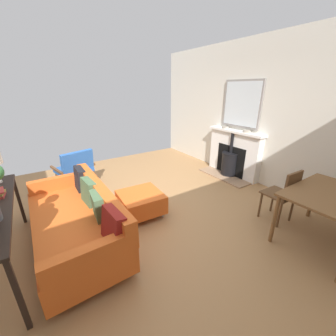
{
  "coord_description": "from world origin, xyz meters",
  "views": [
    {
      "loc": [
        1.24,
        2.73,
        1.95
      ],
      "look_at": [
        -0.52,
        0.08,
        0.71
      ],
      "focal_mm": 22.21,
      "sensor_mm": 36.0,
      "label": 1
    }
  ],
  "objects_px": {
    "ottoman": "(141,202)",
    "dining_chair_near_fireplace": "(285,192)",
    "fireplace": "(232,156)",
    "sofa": "(78,219)",
    "mantel_bowl_far": "(247,131)",
    "mantel_bowl_near": "(226,127)",
    "armchair_accent": "(75,167)",
    "dining_table": "(333,201)"
  },
  "relations": [
    {
      "from": "ottoman",
      "to": "dining_chair_near_fireplace",
      "type": "distance_m",
      "value": 2.18
    },
    {
      "from": "fireplace",
      "to": "dining_chair_near_fireplace",
      "type": "height_order",
      "value": "fireplace"
    },
    {
      "from": "fireplace",
      "to": "sofa",
      "type": "relative_size",
      "value": 0.69
    },
    {
      "from": "mantel_bowl_far",
      "to": "dining_chair_near_fireplace",
      "type": "relative_size",
      "value": 0.18
    },
    {
      "from": "sofa",
      "to": "mantel_bowl_near",
      "type": "bearing_deg",
      "value": -168.32
    },
    {
      "from": "fireplace",
      "to": "mantel_bowl_near",
      "type": "distance_m",
      "value": 0.69
    },
    {
      "from": "mantel_bowl_near",
      "to": "sofa",
      "type": "distance_m",
      "value": 3.65
    },
    {
      "from": "mantel_bowl_far",
      "to": "armchair_accent",
      "type": "xyz_separation_m",
      "value": [
        3.2,
        -1.51,
        -0.62
      ]
    },
    {
      "from": "sofa",
      "to": "dining_chair_near_fireplace",
      "type": "relative_size",
      "value": 2.35
    },
    {
      "from": "fireplace",
      "to": "armchair_accent",
      "type": "relative_size",
      "value": 1.68
    },
    {
      "from": "mantel_bowl_near",
      "to": "dining_table",
      "type": "distance_m",
      "value": 2.72
    },
    {
      "from": "fireplace",
      "to": "sofa",
      "type": "distance_m",
      "value": 3.52
    },
    {
      "from": "fireplace",
      "to": "dining_table",
      "type": "relative_size",
      "value": 1.2
    },
    {
      "from": "sofa",
      "to": "armchair_accent",
      "type": "height_order",
      "value": "armchair_accent"
    },
    {
      "from": "mantel_bowl_far",
      "to": "armchair_accent",
      "type": "relative_size",
      "value": 0.19
    },
    {
      "from": "fireplace",
      "to": "ottoman",
      "type": "distance_m",
      "value": 2.56
    },
    {
      "from": "mantel_bowl_far",
      "to": "sofa",
      "type": "relative_size",
      "value": 0.08
    },
    {
      "from": "mantel_bowl_near",
      "to": "armchair_accent",
      "type": "xyz_separation_m",
      "value": [
        3.2,
        -0.93,
        -0.61
      ]
    },
    {
      "from": "sofa",
      "to": "ottoman",
      "type": "height_order",
      "value": "sofa"
    },
    {
      "from": "dining_chair_near_fireplace",
      "to": "dining_table",
      "type": "bearing_deg",
      "value": 90.32
    },
    {
      "from": "armchair_accent",
      "to": "fireplace",
      "type": "bearing_deg",
      "value": 158.96
    },
    {
      "from": "mantel_bowl_far",
      "to": "dining_chair_near_fireplace",
      "type": "distance_m",
      "value": 1.73
    },
    {
      "from": "fireplace",
      "to": "dining_table",
      "type": "xyz_separation_m",
      "value": [
        0.84,
        2.25,
        0.18
      ]
    },
    {
      "from": "sofa",
      "to": "ottoman",
      "type": "bearing_deg",
      "value": -173.41
    },
    {
      "from": "armchair_accent",
      "to": "dining_table",
      "type": "height_order",
      "value": "armchair_accent"
    },
    {
      "from": "mantel_bowl_far",
      "to": "armchair_accent",
      "type": "distance_m",
      "value": 3.59
    },
    {
      "from": "mantel_bowl_far",
      "to": "ottoman",
      "type": "bearing_deg",
      "value": 0.77
    },
    {
      "from": "armchair_accent",
      "to": "dining_table",
      "type": "bearing_deg",
      "value": 124.04
    },
    {
      "from": "dining_chair_near_fireplace",
      "to": "sofa",
      "type": "bearing_deg",
      "value": -25.16
    },
    {
      "from": "mantel_bowl_near",
      "to": "dining_chair_near_fireplace",
      "type": "xyz_separation_m",
      "value": [
        0.85,
        1.97,
        -0.58
      ]
    },
    {
      "from": "mantel_bowl_near",
      "to": "dining_table",
      "type": "relative_size",
      "value": 0.14
    },
    {
      "from": "ottoman",
      "to": "dining_chair_near_fireplace",
      "type": "height_order",
      "value": "dining_chair_near_fireplace"
    },
    {
      "from": "sofa",
      "to": "ottoman",
      "type": "xyz_separation_m",
      "value": [
        -0.96,
        -0.11,
        -0.1
      ]
    },
    {
      "from": "dining_chair_near_fireplace",
      "to": "mantel_bowl_far",
      "type": "bearing_deg",
      "value": -121.57
    },
    {
      "from": "armchair_accent",
      "to": "sofa",
      "type": "bearing_deg",
      "value": 79.6
    },
    {
      "from": "fireplace",
      "to": "mantel_bowl_far",
      "type": "relative_size",
      "value": 9.07
    },
    {
      "from": "mantel_bowl_near",
      "to": "sofa",
      "type": "height_order",
      "value": "mantel_bowl_near"
    },
    {
      "from": "sofa",
      "to": "ottoman",
      "type": "relative_size",
      "value": 2.9
    },
    {
      "from": "armchair_accent",
      "to": "dining_chair_near_fireplace",
      "type": "relative_size",
      "value": 0.97
    },
    {
      "from": "mantel_bowl_near",
      "to": "sofa",
      "type": "relative_size",
      "value": 0.08
    },
    {
      "from": "fireplace",
      "to": "dining_chair_near_fireplace",
      "type": "distance_m",
      "value": 1.88
    },
    {
      "from": "ottoman",
      "to": "armchair_accent",
      "type": "distance_m",
      "value": 1.7
    }
  ]
}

